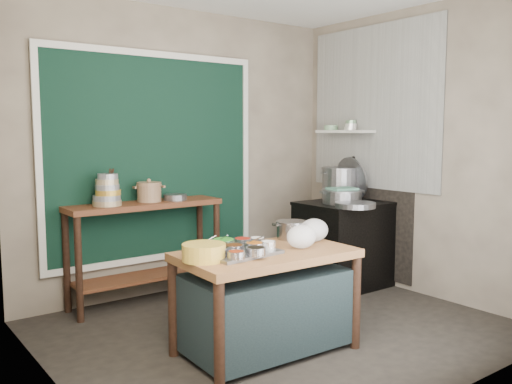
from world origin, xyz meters
TOP-DOWN VIEW (x-y plane):
  - floor at (0.00, 0.00)m, footprint 3.50×3.00m
  - back_wall at (0.00, 1.51)m, footprint 3.50×0.02m
  - left_wall at (-1.76, 0.00)m, footprint 0.02×3.00m
  - right_wall at (1.76, 0.00)m, footprint 0.02×3.00m
  - curtain_panel at (-0.35, 1.47)m, footprint 2.10×0.02m
  - curtain_frame at (-0.35, 1.46)m, footprint 2.22×0.03m
  - tile_panel at (1.74, 0.55)m, footprint 0.02×1.70m
  - soot_patch at (1.74, 0.65)m, footprint 0.01×1.30m
  - wall_shelf at (1.63, 0.85)m, footprint 0.22×0.70m
  - prep_table at (-0.36, -0.31)m, footprint 1.28×0.77m
  - back_counter at (-0.55, 1.28)m, footprint 1.45×0.40m
  - stove_block at (1.35, 0.55)m, footprint 0.90×0.68m
  - stove_top at (1.35, 0.55)m, footprint 0.92×0.69m
  - condiment_tray at (-0.59, -0.29)m, footprint 0.55×0.42m
  - condiment_bowls at (-0.60, -0.27)m, footprint 0.57×0.46m
  - yellow_basin at (-0.87, -0.29)m, footprint 0.30×0.30m
  - saucepan at (0.07, -0.08)m, footprint 0.33×0.33m
  - plastic_bag_a at (-0.11, -0.40)m, footprint 0.26×0.24m
  - plastic_bag_b at (0.14, -0.27)m, footprint 0.30×0.28m
  - bowl_stack at (-0.91, 1.26)m, footprint 0.25×0.25m
  - utensil_cup at (-0.87, 1.29)m, footprint 0.17×0.17m
  - ceramic_crock at (-0.50, 1.29)m, footprint 0.30×0.30m
  - wide_bowl at (-0.25, 1.25)m, footprint 0.26×0.26m
  - stock_pot at (1.49, 0.76)m, footprint 0.53×0.53m
  - pot_lid at (1.53, 0.65)m, footprint 0.17×0.47m
  - steamer at (1.24, 0.50)m, footprint 0.55×0.55m
  - green_cloth at (1.24, 0.50)m, footprint 0.30×0.25m
  - shallow_pan at (1.11, 0.20)m, footprint 0.51×0.51m
  - shelf_bowl_stack at (1.63, 0.77)m, footprint 0.13×0.13m
  - shelf_bowl_green at (1.63, 1.07)m, footprint 0.15×0.15m

SIDE VIEW (x-z plane):
  - floor at x=0.00m, z-range -0.02..0.00m
  - prep_table at x=-0.36m, z-range 0.00..0.75m
  - stove_block at x=1.35m, z-range 0.00..0.85m
  - back_counter at x=-0.55m, z-range 0.00..0.95m
  - soot_patch at x=1.74m, z-range 0.05..1.35m
  - condiment_tray at x=-0.59m, z-range 0.75..0.77m
  - condiment_bowls at x=-0.60m, z-range 0.77..0.84m
  - yellow_basin at x=-0.87m, z-range 0.75..0.86m
  - saucepan at x=0.07m, z-range 0.75..0.89m
  - plastic_bag_a at x=-0.11m, z-range 0.75..0.92m
  - plastic_bag_b at x=0.14m, z-range 0.75..0.93m
  - stove_top at x=1.35m, z-range 0.85..0.88m
  - shallow_pan at x=1.11m, z-range 0.88..0.93m
  - steamer at x=1.24m, z-range 0.88..1.02m
  - wide_bowl at x=-0.25m, z-range 0.95..1.01m
  - utensil_cup at x=-0.87m, z-range 0.95..1.05m
  - green_cloth at x=1.24m, z-range 1.02..1.04m
  - ceramic_crock at x=-0.50m, z-range 0.95..1.11m
  - stock_pot at x=1.49m, z-range 0.88..1.22m
  - bowl_stack at x=-0.91m, z-range 0.93..1.21m
  - pot_lid at x=1.53m, z-range 0.88..1.34m
  - curtain_panel at x=-0.35m, z-range 0.40..2.30m
  - curtain_frame at x=-0.35m, z-range 0.34..2.36m
  - back_wall at x=0.00m, z-range 0.00..2.80m
  - left_wall at x=-1.76m, z-range 0.00..2.80m
  - right_wall at x=1.76m, z-range 0.00..2.80m
  - wall_shelf at x=1.63m, z-range 1.59..1.61m
  - shelf_bowl_green at x=1.63m, z-range 1.61..1.67m
  - shelf_bowl_stack at x=1.63m, z-range 1.61..1.72m
  - tile_panel at x=1.74m, z-range 1.00..2.70m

